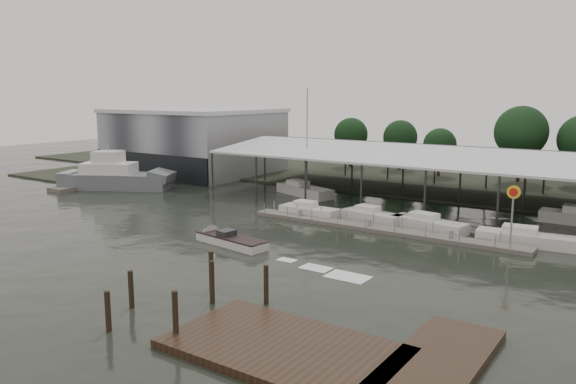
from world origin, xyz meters
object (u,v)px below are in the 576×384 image
Objects in this scene: white_sailboat at (304,190)px; grey_trawler at (116,177)px; speedboat_underway at (226,239)px; shell_fuel_sign at (513,205)px.

grey_trawler is at bearing -137.71° from white_sailboat.
speedboat_underway is (7.16, -23.70, -0.27)m from white_sailboat.
white_sailboat reaches higher than speedboat_underway.
grey_trawler reaches higher than shell_fuel_sign.
speedboat_underway is (31.41, -13.52, -1.19)m from grey_trawler.
speedboat_underway is (-21.09, -11.70, -3.53)m from shell_fuel_sign.
white_sailboat is 24.76m from speedboat_underway.
grey_trawler reaches higher than speedboat_underway.
shell_fuel_sign is 30.87m from white_sailboat.
shell_fuel_sign is 52.58m from grey_trawler.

